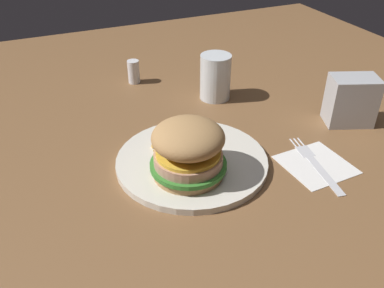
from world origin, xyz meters
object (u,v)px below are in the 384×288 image
object	(u,v)px
plate	(192,161)
napkin	(316,164)
napkin_dispenser	(351,100)
salt_shaker	(132,72)
sandwich	(188,149)
fork	(316,163)
drink_glass	(215,80)
fries_pile	(174,140)

from	to	relation	value
plate	napkin	xyz separation A→B (m)	(0.09, 0.20, -0.01)
napkin_dispenser	salt_shaker	world-z (taller)	napkin_dispenser
sandwich	salt_shaker	xyz separation A→B (m)	(-0.40, 0.02, -0.03)
fork	napkin_dispenser	distance (m)	0.18
plate	napkin_dispenser	world-z (taller)	napkin_dispenser
sandwich	plate	bearing A→B (deg)	148.20
sandwich	napkin_dispenser	world-z (taller)	sandwich
drink_glass	salt_shaker	xyz separation A→B (m)	(-0.15, -0.15, -0.02)
salt_shaker	plate	bearing A→B (deg)	-0.33
sandwich	salt_shaker	size ratio (longest dim) A/B	2.27
plate	napkin	world-z (taller)	plate
sandwich	napkin_dispenser	distance (m)	0.37
sandwich	fries_pile	size ratio (longest dim) A/B	1.18
plate	napkin	distance (m)	0.22
napkin	drink_glass	xyz separation A→B (m)	(-0.30, -0.05, 0.04)
fork	plate	bearing A→B (deg)	-113.79
plate	sandwich	world-z (taller)	sandwich
fries_pile	napkin_dispenser	size ratio (longest dim) A/B	1.09
salt_shaker	napkin_dispenser	bearing A→B (deg)	44.04
fries_pile	napkin_dispenser	distance (m)	0.36
drink_glass	salt_shaker	world-z (taller)	drink_glass
drink_glass	napkin_dispenser	bearing A→B (deg)	43.75
plate	drink_glass	distance (m)	0.26
salt_shaker	fork	bearing A→B (deg)	23.37
sandwich	fork	xyz separation A→B (m)	(0.05, 0.22, -0.06)
sandwich	napkin_dispenser	size ratio (longest dim) A/B	1.28
sandwich	drink_glass	size ratio (longest dim) A/B	1.25
fries_pile	napkin	xyz separation A→B (m)	(0.15, 0.21, -0.02)
sandwich	fork	distance (m)	0.23
fries_pile	fork	world-z (taller)	fries_pile
fork	napkin_dispenser	bearing A→B (deg)	122.31
plate	fork	xyz separation A→B (m)	(0.09, 0.20, -0.00)
napkin	salt_shaker	distance (m)	0.49
napkin	fork	xyz separation A→B (m)	(-0.00, 0.00, 0.00)
sandwich	salt_shaker	bearing A→B (deg)	176.53
plate	napkin	size ratio (longest dim) A/B	2.38
sandwich	drink_glass	xyz separation A→B (m)	(-0.25, 0.17, -0.02)
fork	drink_glass	xyz separation A→B (m)	(-0.30, -0.05, 0.04)
fries_pile	napkin	distance (m)	0.25
fries_pile	fork	bearing A→B (deg)	54.61
napkin_dispenser	salt_shaker	bearing A→B (deg)	155.53
fork	salt_shaker	distance (m)	0.49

